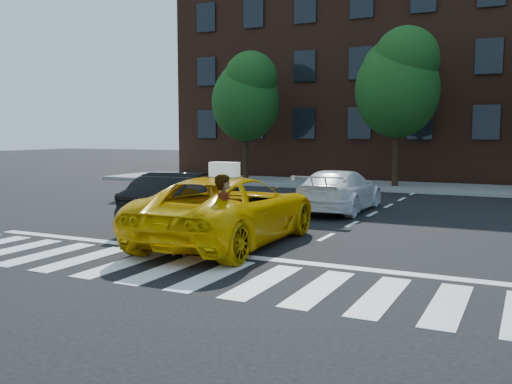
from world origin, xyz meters
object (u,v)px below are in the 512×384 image
woman (225,218)px  dog (177,247)px  white_suv (340,191)px  black_sedan (185,198)px  taxi (229,210)px  tree_left (246,94)px  tree_mid (398,79)px

woman → dog: woman is taller
white_suv → woman: (0.16, -7.86, 0.19)m
black_sedan → dog: bearing=114.5°
woman → taxi: bearing=2.0°
white_suv → dog: bearing=82.2°
black_sedan → dog: 3.99m
white_suv → woman: 7.87m
taxi → black_sedan: 2.92m
tree_left → woman: size_ratio=3.78×
taxi → black_sedan: (-2.34, 1.75, -0.04)m
tree_left → dog: tree_left is taller
taxi → white_suv: taxi is taller
woman → tree_mid: bearing=-23.9°
tree_mid → dog: (-1.01, -15.90, -4.67)m
black_sedan → white_suv: bearing=-130.0°
white_suv → dog: white_suv is taller
white_suv → dog: (-0.97, -7.87, -0.49)m
tree_left → tree_mid: tree_mid is taller
black_sedan → white_suv: size_ratio=0.97×
tree_left → woman: tree_left is taller
tree_left → taxi: tree_left is taller
black_sedan → woman: 4.63m
dog → tree_left: bearing=99.8°
taxi → black_sedan: taxi is taller
black_sedan → white_suv: (2.99, 4.47, -0.06)m
taxi → woman: size_ratio=3.24×
black_sedan → white_suv: black_sedan is taller
tree_mid → black_sedan: 13.51m
taxi → white_suv: bearing=-97.4°
tree_left → tree_mid: (7.50, -0.00, 0.41)m
taxi → dog: (-0.31, -1.65, -0.59)m
tree_mid → taxi: (-0.70, -14.26, -4.08)m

